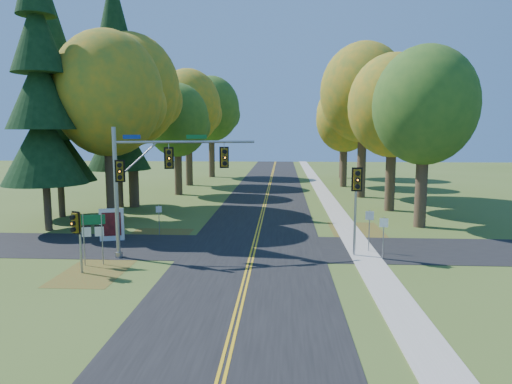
# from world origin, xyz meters

# --- Properties ---
(ground) EXTENTS (160.00, 160.00, 0.00)m
(ground) POSITION_xyz_m (0.00, 0.00, 0.00)
(ground) COLOR #42581F
(ground) RESTS_ON ground
(road_main) EXTENTS (8.00, 160.00, 0.02)m
(road_main) POSITION_xyz_m (0.00, 0.00, 0.01)
(road_main) COLOR black
(road_main) RESTS_ON ground
(road_cross) EXTENTS (60.00, 6.00, 0.02)m
(road_cross) POSITION_xyz_m (0.00, 2.00, 0.01)
(road_cross) COLOR black
(road_cross) RESTS_ON ground
(centerline_left) EXTENTS (0.10, 160.00, 0.01)m
(centerline_left) POSITION_xyz_m (-0.10, 0.00, 0.03)
(centerline_left) COLOR gold
(centerline_left) RESTS_ON road_main
(centerline_right) EXTENTS (0.10, 160.00, 0.01)m
(centerline_right) POSITION_xyz_m (0.10, 0.00, 0.03)
(centerline_right) COLOR gold
(centerline_right) RESTS_ON road_main
(sidewalk_east) EXTENTS (1.60, 160.00, 0.06)m
(sidewalk_east) POSITION_xyz_m (6.20, 0.00, 0.03)
(sidewalk_east) COLOR #9E998E
(sidewalk_east) RESTS_ON ground
(leaf_patch_w_near) EXTENTS (4.00, 6.00, 0.00)m
(leaf_patch_w_near) POSITION_xyz_m (-6.50, 4.00, 0.01)
(leaf_patch_w_near) COLOR brown
(leaf_patch_w_near) RESTS_ON ground
(leaf_patch_e) EXTENTS (3.50, 8.00, 0.00)m
(leaf_patch_e) POSITION_xyz_m (6.80, 6.00, 0.01)
(leaf_patch_e) COLOR brown
(leaf_patch_e) RESTS_ON ground
(leaf_patch_w_far) EXTENTS (3.00, 5.00, 0.00)m
(leaf_patch_w_far) POSITION_xyz_m (-7.50, -3.00, 0.01)
(leaf_patch_w_far) COLOR brown
(leaf_patch_w_far) RESTS_ON ground
(tree_w_a) EXTENTS (8.00, 8.00, 14.15)m
(tree_w_a) POSITION_xyz_m (-11.13, 9.38, 9.49)
(tree_w_a) COLOR #38281C
(tree_w_a) RESTS_ON ground
(tree_e_a) EXTENTS (7.20, 7.20, 12.73)m
(tree_e_a) POSITION_xyz_m (11.57, 8.77, 8.53)
(tree_e_a) COLOR #38281C
(tree_e_a) RESTS_ON ground
(tree_w_b) EXTENTS (8.60, 8.60, 15.38)m
(tree_w_b) POSITION_xyz_m (-11.72, 16.29, 10.37)
(tree_w_b) COLOR #38281C
(tree_w_b) RESTS_ON ground
(tree_e_b) EXTENTS (7.60, 7.60, 13.33)m
(tree_e_b) POSITION_xyz_m (10.97, 15.58, 8.90)
(tree_e_b) COLOR #38281C
(tree_e_b) RESTS_ON ground
(tree_w_c) EXTENTS (6.80, 6.80, 11.91)m
(tree_w_c) POSITION_xyz_m (-9.54, 24.47, 7.94)
(tree_w_c) COLOR #38281C
(tree_w_c) RESTS_ON ground
(tree_e_c) EXTENTS (8.80, 8.80, 15.79)m
(tree_e_c) POSITION_xyz_m (9.88, 23.69, 10.66)
(tree_e_c) COLOR #38281C
(tree_e_c) RESTS_ON ground
(tree_w_d) EXTENTS (8.20, 8.20, 14.56)m
(tree_w_d) POSITION_xyz_m (-10.13, 33.18, 9.78)
(tree_w_d) COLOR #38281C
(tree_w_d) RESTS_ON ground
(tree_e_d) EXTENTS (7.00, 7.00, 12.32)m
(tree_e_d) POSITION_xyz_m (9.26, 32.87, 8.24)
(tree_e_d) COLOR #38281C
(tree_e_d) RESTS_ON ground
(tree_w_e) EXTENTS (8.40, 8.40, 14.97)m
(tree_w_e) POSITION_xyz_m (-8.92, 44.09, 10.07)
(tree_w_e) COLOR #38281C
(tree_w_e) RESTS_ON ground
(tree_e_e) EXTENTS (7.80, 7.80, 13.74)m
(tree_e_e) POSITION_xyz_m (10.47, 43.58, 9.19)
(tree_e_e) COLOR #38281C
(tree_e_e) RESTS_ON ground
(pine_a) EXTENTS (5.60, 5.60, 19.48)m
(pine_a) POSITION_xyz_m (-14.50, 6.00, 9.18)
(pine_a) COLOR #38281C
(pine_a) RESTS_ON ground
(pine_b) EXTENTS (5.60, 5.60, 17.31)m
(pine_b) POSITION_xyz_m (-16.00, 11.00, 8.16)
(pine_b) COLOR #38281C
(pine_b) RESTS_ON ground
(pine_c) EXTENTS (5.60, 5.60, 20.56)m
(pine_c) POSITION_xyz_m (-13.00, 16.00, 9.69)
(pine_c) COLOR #38281C
(pine_c) RESTS_ON ground
(traffic_mast) EXTENTS (7.49, 2.51, 7.03)m
(traffic_mast) POSITION_xyz_m (-5.35, -0.00, 4.52)
(traffic_mast) COLOR gray
(traffic_mast) RESTS_ON ground
(east_signal_pole) EXTENTS (0.57, 0.65, 4.90)m
(east_signal_pole) POSITION_xyz_m (5.61, 0.39, 3.71)
(east_signal_pole) COLOR #94969C
(east_signal_pole) RESTS_ON ground
(ped_signal_pole) EXTENTS (0.46, 0.56, 3.06)m
(ped_signal_pole) POSITION_xyz_m (-8.07, -3.45, 2.28)
(ped_signal_pole) COLOR gray
(ped_signal_pole) RESTS_ON ground
(route_sign_cluster) EXTENTS (1.22, 0.34, 2.67)m
(route_sign_cluster) POSITION_xyz_m (-7.95, -1.94, 1.88)
(route_sign_cluster) COLOR gray
(route_sign_cluster) RESTS_ON ground
(info_kiosk) EXTENTS (1.47, 0.59, 2.04)m
(info_kiosk) POSITION_xyz_m (-8.97, 3.26, 1.02)
(info_kiosk) COLOR silver
(info_kiosk) RESTS_ON ground
(reg_sign_e_north) EXTENTS (0.46, 0.13, 2.43)m
(reg_sign_e_north) POSITION_xyz_m (6.57, 1.49, 1.66)
(reg_sign_e_north) COLOR gray
(reg_sign_e_north) RESTS_ON ground
(reg_sign_e_south) EXTENTS (0.44, 0.10, 2.32)m
(reg_sign_e_south) POSITION_xyz_m (7.03, -0.01, 1.59)
(reg_sign_e_south) COLOR gray
(reg_sign_e_south) RESTS_ON ground
(reg_sign_w) EXTENTS (0.37, 0.15, 1.99)m
(reg_sign_w) POSITION_xyz_m (-6.46, 5.03, 1.36)
(reg_sign_w) COLOR gray
(reg_sign_w) RESTS_ON ground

